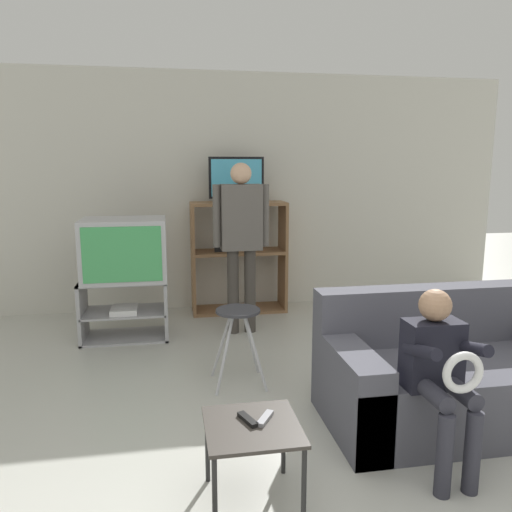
% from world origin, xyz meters
% --- Properties ---
extents(wall_back, '(6.40, 0.06, 2.60)m').
position_xyz_m(wall_back, '(0.00, 3.96, 1.30)').
color(wall_back, beige).
rests_on(wall_back, ground_plane).
extents(tv_stand, '(0.79, 0.47, 0.56)m').
position_xyz_m(tv_stand, '(-1.12, 3.01, 0.28)').
color(tv_stand, '#A8A8AD').
rests_on(tv_stand, ground_plane).
extents(television_main, '(0.75, 0.56, 0.57)m').
position_xyz_m(television_main, '(-1.10, 3.01, 0.84)').
color(television_main, '#B2B2B7').
rests_on(television_main, tv_stand).
extents(media_shelf, '(1.03, 0.39, 1.21)m').
position_xyz_m(media_shelf, '(0.05, 3.70, 0.62)').
color(media_shelf, '#8E6642').
rests_on(media_shelf, ground_plane).
extents(television_flat, '(0.59, 0.20, 0.48)m').
position_xyz_m(television_flat, '(0.03, 3.69, 1.44)').
color(television_flat, black).
rests_on(television_flat, media_shelf).
extents(folding_stool, '(0.39, 0.36, 0.58)m').
position_xyz_m(folding_stool, '(-0.22, 1.83, 0.46)').
color(folding_stool, '#B7B7BC').
rests_on(folding_stool, ground_plane).
extents(snack_table, '(0.45, 0.45, 0.40)m').
position_xyz_m(snack_table, '(-0.34, 0.50, 0.35)').
color(snack_table, '#38332D').
rests_on(snack_table, ground_plane).
extents(remote_control_black, '(0.09, 0.15, 0.02)m').
position_xyz_m(remote_control_black, '(-0.36, 0.54, 0.41)').
color(remote_control_black, black).
rests_on(remote_control_black, snack_table).
extents(remote_control_white, '(0.11, 0.14, 0.02)m').
position_xyz_m(remote_control_white, '(-0.27, 0.53, 0.41)').
color(remote_control_white, gray).
rests_on(remote_control_white, snack_table).
extents(couch, '(1.60, 0.83, 0.80)m').
position_xyz_m(couch, '(1.03, 1.08, 0.28)').
color(couch, '#4C4C56').
rests_on(couch, ground_plane).
extents(person_standing_adult, '(0.53, 0.20, 1.63)m').
position_xyz_m(person_standing_adult, '(-0.02, 2.98, 0.99)').
color(person_standing_adult, '#3D3833').
rests_on(person_standing_adult, ground_plane).
extents(person_seated_child, '(0.33, 0.43, 0.97)m').
position_xyz_m(person_seated_child, '(0.66, 0.60, 0.58)').
color(person_seated_child, '#2D2D38').
rests_on(person_seated_child, ground_plane).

